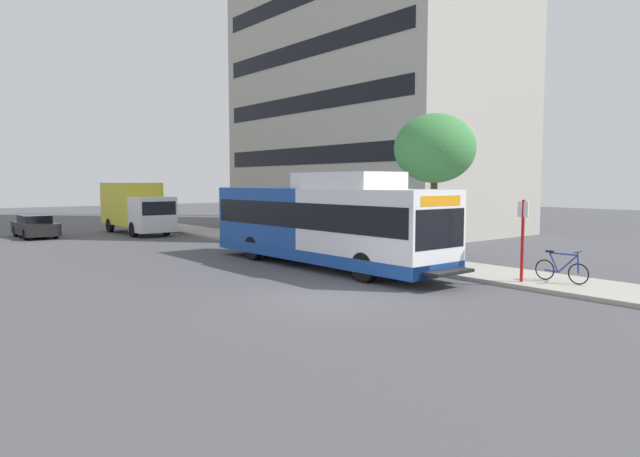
{
  "coord_description": "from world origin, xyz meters",
  "views": [
    {
      "loc": [
        -9.91,
        -11.77,
        3.29
      ],
      "look_at": [
        2.9,
        3.94,
        1.6
      ],
      "focal_mm": 31.25,
      "sensor_mm": 36.0,
      "label": 1
    }
  ],
  "objects_px": {
    "parked_car_far_lane": "(35,226)",
    "box_truck_background": "(136,206)",
    "transit_bus": "(323,223)",
    "bicycle_parked": "(561,269)",
    "street_tree_near_stop": "(435,149)",
    "bus_stop_sign_pole": "(523,234)"
  },
  "relations": [
    {
      "from": "parked_car_far_lane",
      "to": "box_truck_background",
      "type": "xyz_separation_m",
      "value": [
        5.64,
        -1.34,
        1.08
      ]
    },
    {
      "from": "transit_bus",
      "to": "bicycle_parked",
      "type": "distance_m",
      "value": 8.67
    },
    {
      "from": "transit_bus",
      "to": "street_tree_near_stop",
      "type": "relative_size",
      "value": 2.07
    },
    {
      "from": "bicycle_parked",
      "to": "street_tree_near_stop",
      "type": "height_order",
      "value": "street_tree_near_stop"
    },
    {
      "from": "bus_stop_sign_pole",
      "to": "street_tree_near_stop",
      "type": "bearing_deg",
      "value": 68.87
    },
    {
      "from": "transit_bus",
      "to": "street_tree_near_stop",
      "type": "height_order",
      "value": "street_tree_near_stop"
    },
    {
      "from": "bus_stop_sign_pole",
      "to": "transit_bus",
      "type": "bearing_deg",
      "value": 107.73
    },
    {
      "from": "transit_bus",
      "to": "parked_car_far_lane",
      "type": "relative_size",
      "value": 2.72
    },
    {
      "from": "box_truck_background",
      "to": "parked_car_far_lane",
      "type": "bearing_deg",
      "value": 166.58
    },
    {
      "from": "street_tree_near_stop",
      "to": "bicycle_parked",
      "type": "bearing_deg",
      "value": -100.46
    },
    {
      "from": "transit_bus",
      "to": "bus_stop_sign_pole",
      "type": "distance_m",
      "value": 7.5
    },
    {
      "from": "transit_bus",
      "to": "bicycle_parked",
      "type": "bearing_deg",
      "value": -68.26
    },
    {
      "from": "street_tree_near_stop",
      "to": "bus_stop_sign_pole",
      "type": "bearing_deg",
      "value": -111.13
    },
    {
      "from": "street_tree_near_stop",
      "to": "parked_car_far_lane",
      "type": "xyz_separation_m",
      "value": [
        -10.31,
        21.64,
        -3.97
      ]
    },
    {
      "from": "street_tree_near_stop",
      "to": "box_truck_background",
      "type": "height_order",
      "value": "street_tree_near_stop"
    },
    {
      "from": "parked_car_far_lane",
      "to": "box_truck_background",
      "type": "distance_m",
      "value": 5.89
    },
    {
      "from": "transit_bus",
      "to": "box_truck_background",
      "type": "distance_m",
      "value": 18.38
    },
    {
      "from": "transit_bus",
      "to": "bicycle_parked",
      "type": "xyz_separation_m",
      "value": [
        3.18,
        -7.98,
        -1.14
      ]
    },
    {
      "from": "bus_stop_sign_pole",
      "to": "box_truck_background",
      "type": "relative_size",
      "value": 0.37
    },
    {
      "from": "bus_stop_sign_pole",
      "to": "parked_car_far_lane",
      "type": "relative_size",
      "value": 0.58
    },
    {
      "from": "bus_stop_sign_pole",
      "to": "street_tree_near_stop",
      "type": "xyz_separation_m",
      "value": [
        2.02,
        5.22,
        2.99
      ]
    },
    {
      "from": "bicycle_parked",
      "to": "box_truck_background",
      "type": "xyz_separation_m",
      "value": [
        -3.55,
        26.35,
        1.18
      ]
    }
  ]
}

